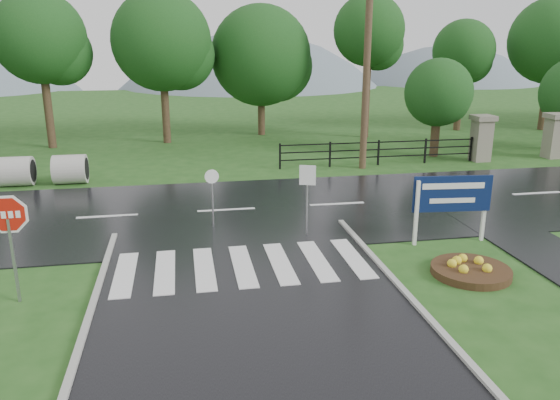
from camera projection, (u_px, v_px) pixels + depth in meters
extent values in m
plane|color=#224E1A|center=(276.00, 380.00, 9.58)|extent=(120.00, 120.00, 0.00)
cube|color=black|center=(226.00, 211.00, 19.02)|extent=(90.00, 8.00, 0.04)
cube|color=black|center=(558.00, 260.00, 14.82)|extent=(2.20, 11.00, 0.04)
cube|color=silver|center=(125.00, 274.00, 13.76)|extent=(0.50, 2.80, 0.02)
cube|color=silver|center=(165.00, 271.00, 13.94)|extent=(0.50, 2.80, 0.02)
cube|color=silver|center=(204.00, 268.00, 14.11)|extent=(0.50, 2.80, 0.02)
cube|color=silver|center=(243.00, 266.00, 14.28)|extent=(0.50, 2.80, 0.02)
cube|color=silver|center=(280.00, 263.00, 14.45)|extent=(0.50, 2.80, 0.02)
cube|color=silver|center=(317.00, 260.00, 14.63)|extent=(0.50, 2.80, 0.02)
cube|color=silver|center=(353.00, 258.00, 14.80)|extent=(0.50, 2.80, 0.02)
cube|color=gray|center=(481.00, 141.00, 26.64)|extent=(0.80, 0.80, 2.00)
cube|color=#6B6659|center=(483.00, 118.00, 26.32)|extent=(1.00, 1.00, 0.24)
cube|color=gray|center=(554.00, 138.00, 27.33)|extent=(0.80, 0.80, 2.00)
cube|color=#6B6659|center=(558.00, 116.00, 27.01)|extent=(1.00, 1.00, 0.24)
cube|color=black|center=(378.00, 157.00, 25.90)|extent=(9.50, 0.05, 0.05)
cube|color=black|center=(379.00, 150.00, 25.80)|extent=(9.50, 0.05, 0.05)
cube|color=black|center=(379.00, 142.00, 25.70)|extent=(9.50, 0.05, 0.05)
cube|color=black|center=(280.00, 156.00, 25.03)|extent=(0.08, 0.08, 1.20)
cube|color=black|center=(471.00, 149.00, 26.66)|extent=(0.08, 0.08, 1.20)
sphere|color=slate|center=(253.00, 209.00, 77.18)|extent=(48.00, 48.00, 48.00)
sphere|color=slate|center=(439.00, 171.00, 80.79)|extent=(36.00, 36.00, 36.00)
cylinder|color=#9E9B93|center=(16.00, 171.00, 22.17)|extent=(1.30, 1.20, 1.20)
cylinder|color=#9E9B93|center=(70.00, 169.00, 22.53)|extent=(1.30, 1.20, 1.20)
cube|color=#939399|center=(14.00, 261.00, 12.17)|extent=(0.06, 0.06, 1.99)
cylinder|color=white|center=(7.00, 214.00, 11.88)|extent=(1.19, 0.02, 1.19)
cylinder|color=#B1160C|center=(7.00, 215.00, 11.86)|extent=(1.04, 0.03, 1.04)
cube|color=silver|center=(416.00, 213.00, 15.62)|extent=(0.10, 0.10, 1.93)
cube|color=silver|center=(484.00, 209.00, 15.99)|extent=(0.10, 0.10, 1.93)
cube|color=#0B1946|center=(452.00, 194.00, 15.65)|extent=(2.31, 0.27, 1.06)
cube|color=white|center=(454.00, 186.00, 15.55)|extent=(1.82, 0.18, 0.17)
cube|color=white|center=(452.00, 201.00, 15.67)|extent=(1.34, 0.13, 0.14)
cylinder|color=#332111|center=(471.00, 271.00, 13.85)|extent=(1.99, 1.99, 0.20)
cube|color=#939399|center=(307.00, 203.00, 16.34)|extent=(0.04, 0.04, 2.07)
cube|color=white|center=(308.00, 175.00, 16.08)|extent=(0.47, 0.19, 0.60)
cylinder|color=#939399|center=(213.00, 201.00, 17.10)|extent=(0.05, 0.05, 1.77)
cylinder|color=white|center=(212.00, 176.00, 16.86)|extent=(0.44, 0.05, 0.44)
cylinder|color=#473523|center=(367.00, 64.00, 24.06)|extent=(0.31, 0.31, 9.38)
cylinder|color=#3D2B1C|center=(435.00, 130.00, 27.66)|extent=(0.43, 0.43, 2.69)
sphere|color=#133E14|center=(438.00, 92.00, 27.13)|extent=(3.37, 3.37, 3.37)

